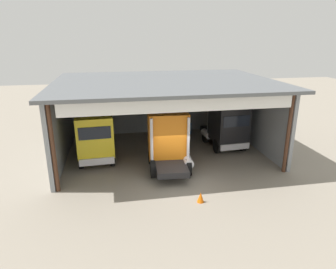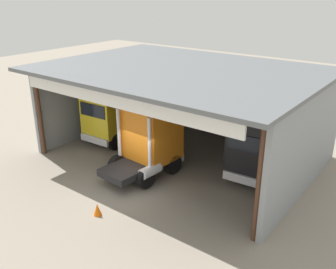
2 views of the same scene
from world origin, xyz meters
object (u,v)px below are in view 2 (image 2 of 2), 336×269
object	(u,v)px
truck_black_center_left_bay	(257,148)
truck_yellow_center_bay	(109,116)
traffic_cone	(97,210)
tool_cart	(251,138)
truck_orange_center_right_bay	(150,138)
oil_drum	(252,138)

from	to	relation	value
truck_black_center_left_bay	truck_yellow_center_bay	bearing A→B (deg)	2.45
truck_yellow_center_bay	traffic_cone	world-z (taller)	truck_yellow_center_bay
truck_yellow_center_bay	tool_cart	world-z (taller)	truck_yellow_center_bay
truck_orange_center_right_bay	tool_cart	size ratio (longest dim) A/B	4.53
truck_yellow_center_bay	traffic_cone	xyz separation A→B (m)	(5.50, -6.20, -1.51)
truck_yellow_center_bay	oil_drum	xyz separation A→B (m)	(7.48, 5.14, -1.34)
oil_drum	tool_cart	distance (m)	0.13
truck_yellow_center_bay	truck_black_center_left_bay	size ratio (longest dim) A/B	0.89
oil_drum	tool_cart	world-z (taller)	tool_cart
tool_cart	truck_black_center_left_bay	bearing A→B (deg)	-61.46
truck_yellow_center_bay	truck_orange_center_right_bay	size ratio (longest dim) A/B	0.99
truck_yellow_center_bay	truck_orange_center_right_bay	xyz separation A→B (m)	(4.66, -1.57, 0.18)
truck_black_center_left_bay	traffic_cone	size ratio (longest dim) A/B	9.05
truck_yellow_center_bay	truck_orange_center_right_bay	bearing A→B (deg)	158.20
truck_yellow_center_bay	truck_black_center_left_bay	distance (m)	9.64
oil_drum	traffic_cone	size ratio (longest dim) A/B	1.61
truck_black_center_left_bay	truck_orange_center_right_bay	bearing A→B (deg)	24.23
oil_drum	truck_yellow_center_bay	bearing A→B (deg)	-145.52
oil_drum	traffic_cone	world-z (taller)	oil_drum
truck_yellow_center_bay	truck_black_center_left_bay	world-z (taller)	truck_yellow_center_bay
truck_orange_center_right_bay	traffic_cone	world-z (taller)	truck_orange_center_right_bay
truck_yellow_center_bay	traffic_cone	bearing A→B (deg)	128.43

